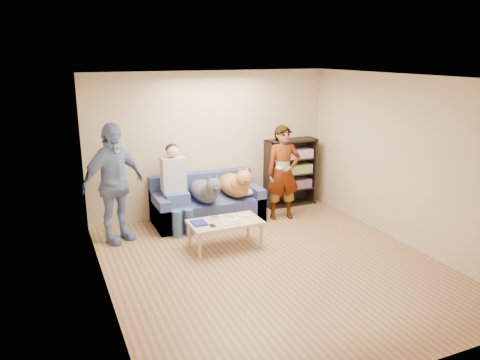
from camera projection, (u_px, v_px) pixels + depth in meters
name	position (u px, v px, depth m)	size (l,w,h in m)	color
ground	(274.00, 265.00, 6.60)	(5.00, 5.00, 0.00)	brown
ceiling	(278.00, 77.00, 5.91)	(5.00, 5.00, 0.00)	white
wall_back	(212.00, 144.00, 8.47)	(4.50, 4.50, 0.00)	tan
wall_front	(410.00, 245.00, 4.04)	(4.50, 4.50, 0.00)	tan
wall_left	(103.00, 197.00, 5.39)	(5.00, 5.00, 0.00)	tan
wall_right	(407.00, 161.00, 7.12)	(5.00, 5.00, 0.00)	tan
blanket	(246.00, 192.00, 8.37)	(0.36, 0.30, 0.12)	#B8B8BD
person_standing_right	(283.00, 173.00, 8.28)	(0.61, 0.40, 1.69)	gray
person_standing_left	(113.00, 184.00, 7.22)	(1.11, 0.46, 1.89)	#6C7DAD
held_controller	(279.00, 168.00, 7.98)	(0.04, 0.11, 0.03)	white
notebook_blue	(199.00, 223.00, 7.02)	(0.20, 0.26, 0.03)	navy
papers	(231.00, 222.00, 7.06)	(0.26, 0.20, 0.01)	white
magazine	(232.00, 221.00, 7.09)	(0.22, 0.17, 0.01)	#B6A991
camera_silver	(215.00, 218.00, 7.18)	(0.11, 0.06, 0.05)	silver
controller_a	(239.00, 216.00, 7.32)	(0.04, 0.13, 0.03)	white
controller_b	(246.00, 216.00, 7.28)	(0.09, 0.06, 0.03)	white
headphone_cup_a	(238.00, 219.00, 7.19)	(0.07, 0.07, 0.02)	white
headphone_cup_b	(236.00, 217.00, 7.26)	(0.07, 0.07, 0.02)	silver
pen_orange	(228.00, 224.00, 6.98)	(0.01, 0.01, 0.14)	orange
pen_black	(228.00, 216.00, 7.34)	(0.01, 0.01, 0.14)	black
wallet	(212.00, 225.00, 6.93)	(0.07, 0.12, 0.01)	black
sofa	(207.00, 206.00, 8.28)	(1.90, 0.85, 0.82)	#515B93
person_seated	(175.00, 184.00, 7.81)	(0.40, 0.73, 1.47)	#436194
dog_gray	(206.00, 191.00, 7.94)	(0.41, 1.25, 0.60)	#4E5059
dog_tan	(236.00, 184.00, 8.26)	(0.44, 1.18, 0.64)	#B17736
coffee_table	(225.00, 224.00, 7.14)	(1.10, 0.60, 0.42)	#D5B183
bookshelf	(290.00, 171.00, 9.08)	(1.00, 0.34, 1.30)	black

